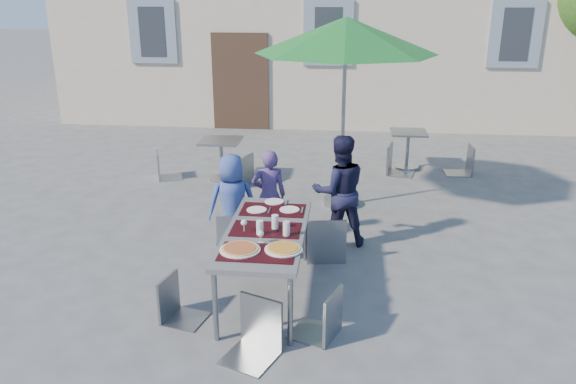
# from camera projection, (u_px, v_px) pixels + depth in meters

# --- Properties ---
(ground) EXTENTS (90.00, 90.00, 0.00)m
(ground) POSITION_uv_depth(u_px,v_px,m) (296.00, 287.00, 6.10)
(ground) COLOR #4E4F51
(ground) RESTS_ON ground
(dining_table) EXTENTS (0.80, 1.85, 0.76)m
(dining_table) POSITION_uv_depth(u_px,v_px,m) (266.00, 234.00, 5.72)
(dining_table) COLOR #424246
(dining_table) RESTS_ON ground
(pizza_near_left) EXTENTS (0.38, 0.38, 0.03)m
(pizza_near_left) POSITION_uv_depth(u_px,v_px,m) (240.00, 249.00, 5.23)
(pizza_near_left) COLOR white
(pizza_near_left) RESTS_ON dining_table
(pizza_near_right) EXTENTS (0.35, 0.35, 0.03)m
(pizza_near_right) POSITION_uv_depth(u_px,v_px,m) (283.00, 249.00, 5.23)
(pizza_near_right) COLOR white
(pizza_near_right) RESTS_ON dining_table
(glassware) EXTENTS (0.50, 0.43, 0.15)m
(glassware) POSITION_uv_depth(u_px,v_px,m) (269.00, 227.00, 5.57)
(glassware) COLOR silver
(glassware) RESTS_ON dining_table
(place_settings) EXTENTS (0.62, 0.50, 0.01)m
(place_settings) POSITION_uv_depth(u_px,v_px,m) (274.00, 207.00, 6.28)
(place_settings) COLOR white
(place_settings) RESTS_ON dining_table
(child_0) EXTENTS (0.69, 0.57, 1.22)m
(child_0) POSITION_uv_depth(u_px,v_px,m) (233.00, 203.00, 6.83)
(child_0) COLOR #354993
(child_0) RESTS_ON ground
(child_1) EXTENTS (0.49, 0.37, 1.19)m
(child_1) POSITION_uv_depth(u_px,v_px,m) (269.00, 196.00, 7.12)
(child_1) COLOR #533976
(child_1) RESTS_ON ground
(child_2) EXTENTS (0.77, 0.56, 1.42)m
(child_2) POSITION_uv_depth(u_px,v_px,m) (339.00, 191.00, 6.94)
(child_2) COLOR #161732
(child_2) RESTS_ON ground
(chair_0) EXTENTS (0.47, 0.47, 0.94)m
(chair_0) POSITION_uv_depth(u_px,v_px,m) (234.00, 209.00, 6.81)
(chair_0) COLOR #949A9F
(chair_0) RESTS_ON ground
(chair_1) EXTENTS (0.45, 0.45, 0.84)m
(chair_1) POSITION_uv_depth(u_px,v_px,m) (278.00, 220.00, 6.64)
(chair_1) COLOR gray
(chair_1) RESTS_ON ground
(chair_2) EXTENTS (0.53, 0.54, 1.04)m
(chair_2) POSITION_uv_depth(u_px,v_px,m) (326.00, 212.00, 6.54)
(chair_2) COLOR gray
(chair_2) RESTS_ON ground
(chair_3) EXTENTS (0.45, 0.45, 0.84)m
(chair_3) POSITION_uv_depth(u_px,v_px,m) (175.00, 274.00, 5.36)
(chair_3) COLOR gray
(chair_3) RESTS_ON ground
(chair_4) EXTENTS (0.52, 0.52, 0.90)m
(chair_4) POSITION_uv_depth(u_px,v_px,m) (324.00, 286.00, 5.06)
(chair_4) COLOR #8F939A
(chair_4) RESTS_ON ground
(chair_5) EXTENTS (0.56, 0.56, 0.96)m
(chair_5) POSITION_uv_depth(u_px,v_px,m) (255.00, 296.00, 4.81)
(chair_5) COLOR gray
(chair_5) RESTS_ON ground
(patio_umbrella) EXTENTS (2.55, 2.55, 2.73)m
(patio_umbrella) POSITION_uv_depth(u_px,v_px,m) (346.00, 37.00, 7.67)
(patio_umbrella) COLOR #AEB1B6
(patio_umbrella) RESTS_ON ground
(cafe_table_0) EXTENTS (0.66, 0.66, 0.71)m
(cafe_table_0) POSITION_uv_depth(u_px,v_px,m) (221.00, 153.00, 9.49)
(cafe_table_0) COLOR #AEB1B6
(cafe_table_0) RESTS_ON ground
(bg_chair_l_0) EXTENTS (0.51, 0.51, 0.89)m
(bg_chair_l_0) POSITION_uv_depth(u_px,v_px,m) (163.00, 149.00, 9.55)
(bg_chair_l_0) COLOR #8F969A
(bg_chair_l_0) RESTS_ON ground
(bg_chair_r_0) EXTENTS (0.54, 0.54, 0.96)m
(bg_chair_r_0) POSITION_uv_depth(u_px,v_px,m) (241.00, 152.00, 9.23)
(bg_chair_r_0) COLOR gray
(bg_chair_r_0) RESTS_ON ground
(cafe_table_1) EXTENTS (0.64, 0.64, 0.68)m
(cafe_table_1) POSITION_uv_depth(u_px,v_px,m) (408.00, 144.00, 10.16)
(cafe_table_1) COLOR #AEB1B6
(cafe_table_1) RESTS_ON ground
(bg_chair_l_1) EXTENTS (0.53, 0.53, 0.99)m
(bg_chair_l_1) POSITION_uv_depth(u_px,v_px,m) (397.00, 142.00, 9.78)
(bg_chair_l_1) COLOR gray
(bg_chair_l_1) RESTS_ON ground
(bg_chair_r_1) EXTENTS (0.45, 0.45, 0.98)m
(bg_chair_r_1) POSITION_uv_depth(u_px,v_px,m) (466.00, 142.00, 9.77)
(bg_chair_r_1) COLOR gray
(bg_chair_r_1) RESTS_ON ground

